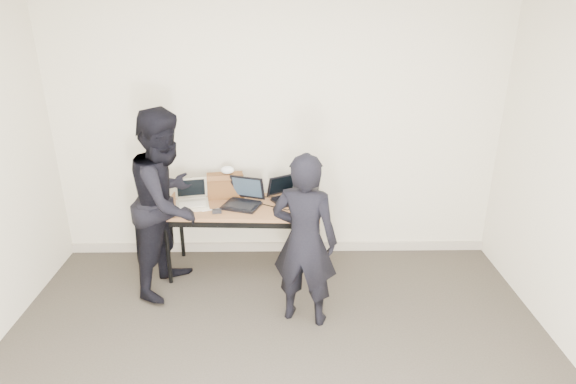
{
  "coord_description": "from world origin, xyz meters",
  "views": [
    {
      "loc": [
        0.05,
        -2.44,
        2.58
      ],
      "look_at": [
        0.1,
        1.6,
        0.95
      ],
      "focal_mm": 30.0,
      "sensor_mm": 36.0,
      "label": 1
    }
  ],
  "objects_px": {
    "laptop_beige": "(192,201)",
    "equipment_box": "(306,191)",
    "desk": "(242,211)",
    "laptop_center": "(244,199)",
    "leather_satchel": "(225,185)",
    "person_observer": "(168,202)",
    "person_typist": "(305,241)",
    "laptop_right": "(287,194)"
  },
  "relations": [
    {
      "from": "desk",
      "to": "person_observer",
      "type": "bearing_deg",
      "value": -156.93
    },
    {
      "from": "desk",
      "to": "equipment_box",
      "type": "distance_m",
      "value": 0.67
    },
    {
      "from": "laptop_center",
      "to": "laptop_right",
      "type": "bearing_deg",
      "value": 35.9
    },
    {
      "from": "laptop_right",
      "to": "person_typist",
      "type": "distance_m",
      "value": 0.96
    },
    {
      "from": "desk",
      "to": "person_observer",
      "type": "height_order",
      "value": "person_observer"
    },
    {
      "from": "person_typist",
      "to": "person_observer",
      "type": "distance_m",
      "value": 1.35
    },
    {
      "from": "leather_satchel",
      "to": "person_typist",
      "type": "bearing_deg",
      "value": -62.84
    },
    {
      "from": "desk",
      "to": "laptop_right",
      "type": "height_order",
      "value": "laptop_right"
    },
    {
      "from": "laptop_beige",
      "to": "leather_satchel",
      "type": "relative_size",
      "value": 0.94
    },
    {
      "from": "leather_satchel",
      "to": "person_observer",
      "type": "distance_m",
      "value": 0.66
    },
    {
      "from": "laptop_center",
      "to": "person_typist",
      "type": "distance_m",
      "value": 0.99
    },
    {
      "from": "person_observer",
      "to": "laptop_center",
      "type": "bearing_deg",
      "value": -51.58
    },
    {
      "from": "laptop_center",
      "to": "laptop_right",
      "type": "relative_size",
      "value": 1.0
    },
    {
      "from": "desk",
      "to": "person_observer",
      "type": "relative_size",
      "value": 0.88
    },
    {
      "from": "laptop_right",
      "to": "person_typist",
      "type": "height_order",
      "value": "person_typist"
    },
    {
      "from": "leather_satchel",
      "to": "equipment_box",
      "type": "height_order",
      "value": "leather_satchel"
    },
    {
      "from": "leather_satchel",
      "to": "desk",
      "type": "bearing_deg",
      "value": -60.93
    },
    {
      "from": "laptop_right",
      "to": "equipment_box",
      "type": "bearing_deg",
      "value": -17.36
    },
    {
      "from": "person_typist",
      "to": "leather_satchel",
      "type": "bearing_deg",
      "value": -36.64
    },
    {
      "from": "laptop_center",
      "to": "person_observer",
      "type": "distance_m",
      "value": 0.72
    },
    {
      "from": "person_observer",
      "to": "laptop_right",
      "type": "bearing_deg",
      "value": -53.44
    },
    {
      "from": "laptop_beige",
      "to": "desk",
      "type": "bearing_deg",
      "value": -12.8
    },
    {
      "from": "laptop_beige",
      "to": "equipment_box",
      "type": "bearing_deg",
      "value": -2.26
    },
    {
      "from": "laptop_beige",
      "to": "person_typist",
      "type": "bearing_deg",
      "value": -49.11
    },
    {
      "from": "laptop_beige",
      "to": "person_observer",
      "type": "bearing_deg",
      "value": -135.32
    },
    {
      "from": "leather_satchel",
      "to": "laptop_beige",
      "type": "bearing_deg",
      "value": -153.2
    },
    {
      "from": "leather_satchel",
      "to": "laptop_right",
      "type": "bearing_deg",
      "value": -16.24
    },
    {
      "from": "desk",
      "to": "laptop_beige",
      "type": "height_order",
      "value": "laptop_beige"
    },
    {
      "from": "laptop_right",
      "to": "person_typist",
      "type": "bearing_deg",
      "value": -112.33
    },
    {
      "from": "laptop_beige",
      "to": "laptop_right",
      "type": "relative_size",
      "value": 0.84
    },
    {
      "from": "laptop_beige",
      "to": "equipment_box",
      "type": "relative_size",
      "value": 1.42
    },
    {
      "from": "equipment_box",
      "to": "desk",
      "type": "bearing_deg",
      "value": -163.07
    },
    {
      "from": "laptop_beige",
      "to": "laptop_center",
      "type": "height_order",
      "value": "laptop_center"
    },
    {
      "from": "laptop_beige",
      "to": "laptop_center",
      "type": "bearing_deg",
      "value": -10.27
    },
    {
      "from": "desk",
      "to": "laptop_right",
      "type": "xyz_separation_m",
      "value": [
        0.44,
        0.15,
        0.11
      ]
    },
    {
      "from": "desk",
      "to": "leather_satchel",
      "type": "height_order",
      "value": "leather_satchel"
    },
    {
      "from": "laptop_beige",
      "to": "person_observer",
      "type": "distance_m",
      "value": 0.32
    },
    {
      "from": "equipment_box",
      "to": "person_observer",
      "type": "xyz_separation_m",
      "value": [
        -1.28,
        -0.43,
        0.07
      ]
    },
    {
      "from": "equipment_box",
      "to": "person_observer",
      "type": "height_order",
      "value": "person_observer"
    },
    {
      "from": "person_typist",
      "to": "person_observer",
      "type": "xyz_separation_m",
      "value": [
        -1.22,
        0.56,
        0.12
      ]
    },
    {
      "from": "laptop_beige",
      "to": "person_typist",
      "type": "xyz_separation_m",
      "value": [
        1.05,
        -0.81,
        -0.02
      ]
    },
    {
      "from": "leather_satchel",
      "to": "person_typist",
      "type": "relative_size",
      "value": 0.26
    }
  ]
}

